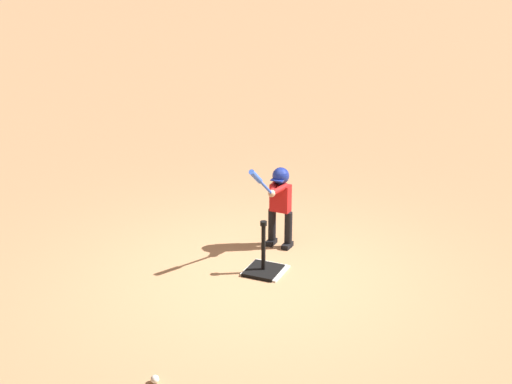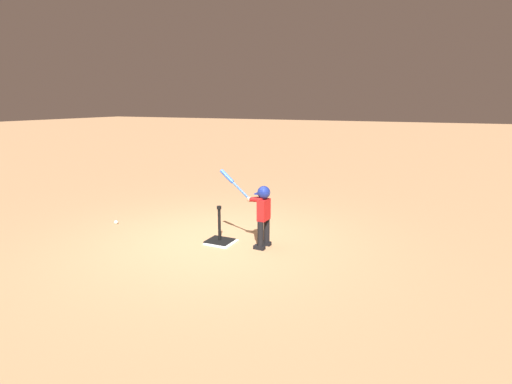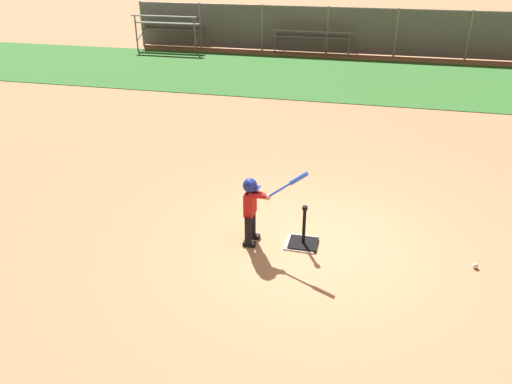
{
  "view_description": "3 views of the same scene",
  "coord_description": "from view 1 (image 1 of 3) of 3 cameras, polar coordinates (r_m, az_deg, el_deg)",
  "views": [
    {
      "loc": [
        6.63,
        2.8,
        3.67
      ],
      "look_at": [
        -0.48,
        -0.23,
        0.83
      ],
      "focal_mm": 50.0,
      "sensor_mm": 36.0,
      "label": 1
    },
    {
      "loc": [
        -3.38,
        5.5,
        2.3
      ],
      "look_at": [
        -0.72,
        -0.21,
        0.88
      ],
      "focal_mm": 28.0,
      "sensor_mm": 36.0,
      "label": 2
    },
    {
      "loc": [
        0.58,
        -6.08,
        3.93
      ],
      "look_at": [
        -0.87,
        0.1,
        0.72
      ],
      "focal_mm": 35.0,
      "sensor_mm": 36.0,
      "label": 3
    }
  ],
  "objects": [
    {
      "name": "ground_plane",
      "position": [
        8.07,
        0.19,
        -6.86
      ],
      "size": [
        90.0,
        90.0,
        0.0
      ],
      "primitive_type": "plane",
      "color": "#AD7F56"
    },
    {
      "name": "home_plate",
      "position": [
        8.22,
        0.76,
        -6.28
      ],
      "size": [
        0.45,
        0.45,
        0.02
      ],
      "primitive_type": "cube",
      "rotation": [
        0.0,
        0.0,
        -0.02
      ],
      "color": "white",
      "rests_on": "ground_plane"
    },
    {
      "name": "batting_tee",
      "position": [
        8.16,
        0.6,
        -5.87
      ],
      "size": [
        0.41,
        0.37,
        0.63
      ],
      "color": "black",
      "rests_on": "ground_plane"
    },
    {
      "name": "batter_child",
      "position": [
        8.59,
        1.86,
        -0.46
      ],
      "size": [
        0.91,
        0.32,
        1.22
      ],
      "color": "black",
      "rests_on": "ground_plane"
    },
    {
      "name": "baseball",
      "position": [
        6.4,
        -8.09,
        -14.61
      ],
      "size": [
        0.07,
        0.07,
        0.07
      ],
      "primitive_type": "sphere",
      "color": "white",
      "rests_on": "ground_plane"
    }
  ]
}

